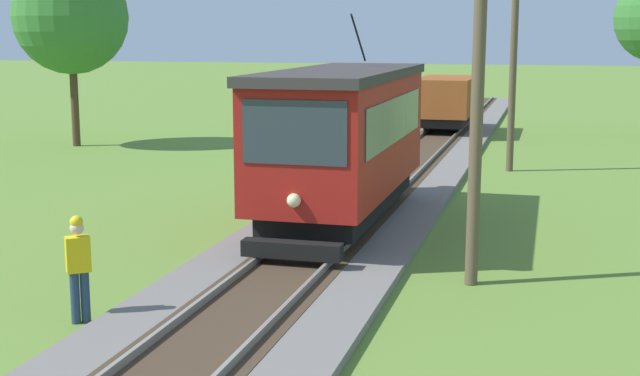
{
  "coord_description": "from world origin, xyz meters",
  "views": [
    {
      "loc": [
        4.77,
        -1.44,
        4.66
      ],
      "look_at": [
        -0.21,
        17.09,
        1.21
      ],
      "focal_mm": 48.65,
      "sensor_mm": 36.0,
      "label": 1
    }
  ],
  "objects_px": {
    "red_tram": "(343,138)",
    "freight_car": "(446,101)",
    "track_worker": "(79,264)",
    "utility_pole_near_tram": "(477,104)",
    "tree_left_far": "(70,17)",
    "utility_pole_mid": "(513,60)"
  },
  "relations": [
    {
      "from": "red_tram",
      "to": "freight_car",
      "type": "relative_size",
      "value": 1.64
    },
    {
      "from": "red_tram",
      "to": "track_worker",
      "type": "relative_size",
      "value": 4.79
    },
    {
      "from": "utility_pole_near_tram",
      "to": "tree_left_far",
      "type": "bearing_deg",
      "value": 138.06
    },
    {
      "from": "utility_pole_near_tram",
      "to": "utility_pole_mid",
      "type": "relative_size",
      "value": 0.89
    },
    {
      "from": "track_worker",
      "to": "tree_left_far",
      "type": "xyz_separation_m",
      "value": [
        -11.87,
        20.0,
        4.3
      ]
    },
    {
      "from": "track_worker",
      "to": "freight_car",
      "type": "bearing_deg",
      "value": 137.35
    },
    {
      "from": "track_worker",
      "to": "utility_pole_mid",
      "type": "bearing_deg",
      "value": 123.93
    },
    {
      "from": "utility_pole_mid",
      "to": "freight_car",
      "type": "bearing_deg",
      "value": 108.23
    },
    {
      "from": "tree_left_far",
      "to": "red_tram",
      "type": "bearing_deg",
      "value": -40.34
    },
    {
      "from": "freight_car",
      "to": "tree_left_far",
      "type": "distance_m",
      "value": 16.94
    },
    {
      "from": "freight_car",
      "to": "red_tram",
      "type": "bearing_deg",
      "value": -89.99
    },
    {
      "from": "utility_pole_mid",
      "to": "tree_left_far",
      "type": "bearing_deg",
      "value": 172.78
    },
    {
      "from": "red_tram",
      "to": "utility_pole_mid",
      "type": "height_order",
      "value": "utility_pole_mid"
    },
    {
      "from": "utility_pole_mid",
      "to": "tree_left_far",
      "type": "distance_m",
      "value": 18.01
    },
    {
      "from": "red_tram",
      "to": "tree_left_far",
      "type": "relative_size",
      "value": 1.12
    },
    {
      "from": "utility_pole_near_tram",
      "to": "utility_pole_mid",
      "type": "distance_m",
      "value": 13.74
    },
    {
      "from": "freight_car",
      "to": "utility_pole_near_tram",
      "type": "distance_m",
      "value": 24.48
    },
    {
      "from": "utility_pole_mid",
      "to": "tree_left_far",
      "type": "height_order",
      "value": "tree_left_far"
    },
    {
      "from": "freight_car",
      "to": "utility_pole_mid",
      "type": "distance_m",
      "value": 11.2
    },
    {
      "from": "red_tram",
      "to": "track_worker",
      "type": "distance_m",
      "value": 8.28
    },
    {
      "from": "freight_car",
      "to": "utility_pole_near_tram",
      "type": "height_order",
      "value": "utility_pole_near_tram"
    },
    {
      "from": "track_worker",
      "to": "tree_left_far",
      "type": "distance_m",
      "value": 23.65
    }
  ]
}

